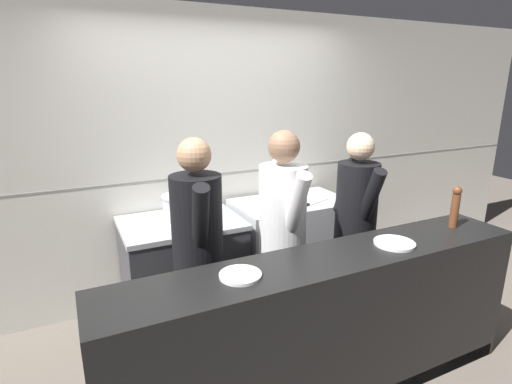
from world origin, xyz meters
TOP-DOWN VIEW (x-y plane):
  - ground_plane at (0.00, 0.00)m, footprint 14.00×14.00m
  - wall_back_tiled at (0.00, 1.45)m, footprint 8.00×0.06m
  - oven_range at (-0.50, 1.05)m, footprint 0.96×0.71m
  - prep_counter at (0.55, 1.05)m, footprint 1.05×0.65m
  - pass_counter at (0.06, -0.23)m, footprint 2.75×0.45m
  - stock_pot at (-0.47, 1.09)m, footprint 0.33×0.33m
  - mixing_bowl_steel at (0.55, 1.12)m, footprint 0.26×0.26m
  - chefs_knife at (0.68, 0.89)m, footprint 0.39×0.16m
  - plated_dish_main at (-0.52, -0.22)m, footprint 0.23×0.23m
  - plated_dish_appetiser at (0.53, -0.25)m, footprint 0.26×0.26m
  - pepper_mill at (1.14, -0.19)m, footprint 0.06×0.06m
  - chef_head_cook at (-0.56, 0.39)m, footprint 0.39×0.72m
  - chef_sous at (0.06, 0.35)m, footprint 0.37×0.73m
  - chef_line at (0.74, 0.38)m, footprint 0.39×0.70m

SIDE VIEW (x-z plane):
  - ground_plane at x=0.00m, z-range 0.00..0.00m
  - oven_range at x=-0.50m, z-range 0.00..0.88m
  - prep_counter at x=0.55m, z-range 0.00..0.91m
  - pass_counter at x=0.06m, z-range 0.00..0.98m
  - chef_line at x=0.74m, z-range 0.09..1.70m
  - chefs_knife at x=0.68m, z-range 0.90..0.92m
  - chef_head_cook at x=-0.56m, z-range 0.09..1.74m
  - chef_sous at x=0.06m, z-range 0.09..1.76m
  - mixing_bowl_steel at x=0.55m, z-range 0.91..1.00m
  - plated_dish_main at x=-0.52m, z-range 0.98..1.00m
  - plated_dish_appetiser at x=0.53m, z-range 0.98..1.00m
  - stock_pot at x=-0.47m, z-range 0.89..1.09m
  - pepper_mill at x=1.14m, z-range 0.99..1.28m
  - wall_back_tiled at x=0.00m, z-range 0.00..2.60m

